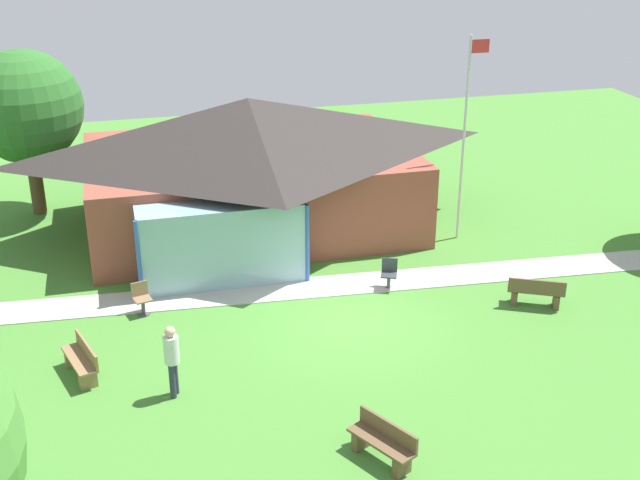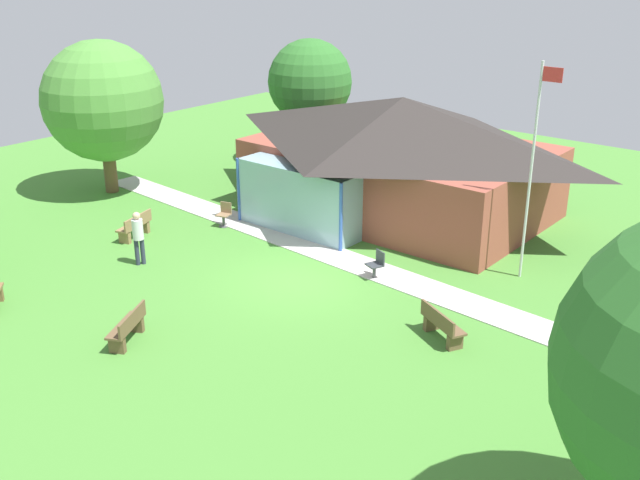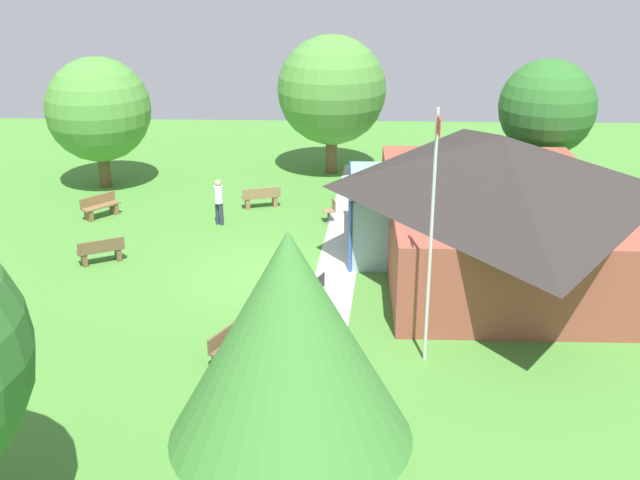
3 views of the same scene
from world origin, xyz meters
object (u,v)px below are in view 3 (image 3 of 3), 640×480
at_px(bench_front_center, 101,252).
at_px(visitor_strolling_lawn, 219,198).
at_px(pavilion, 492,199).
at_px(flagpole, 432,230).
at_px(bench_mid_right, 231,345).
at_px(tree_east_hedge, 289,340).
at_px(patio_chair_lawn_spare, 317,288).
at_px(tree_behind_pavilion_left, 547,108).
at_px(bench_mid_left, 261,198).
at_px(bench_front_left, 100,207).
at_px(patio_chair_west, 330,211).
at_px(tree_lawn_corner, 98,110).
at_px(tree_west_hedge, 332,90).

relative_size(bench_front_center, visitor_strolling_lawn, 0.88).
bearing_deg(pavilion, flagpole, -22.29).
bearing_deg(flagpole, bench_mid_right, -88.72).
xyz_separation_m(bench_mid_right, tree_east_hedge, (6.79, 2.01, 3.88)).
distance_m(patio_chair_lawn_spare, tree_behind_pavilion_left, 13.46).
distance_m(bench_front_center, patio_chair_lawn_spare, 7.61).
bearing_deg(patio_chair_lawn_spare, visitor_strolling_lawn, 53.99).
xyz_separation_m(bench_mid_left, patio_chair_lawn_spare, (8.33, 2.50, 0.01)).
bearing_deg(bench_front_left, patio_chair_west, 129.05).
xyz_separation_m(patio_chair_lawn_spare, tree_lawn_corner, (-10.88, -9.41, 2.88)).
xyz_separation_m(patio_chair_lawn_spare, patio_chair_west, (-6.81, 0.25, 0.00)).
xyz_separation_m(pavilion, bench_mid_left, (-5.38, -7.95, -1.83)).
distance_m(bench_front_left, tree_east_hedge, 19.62).
height_order(patio_chair_west, tree_lawn_corner, tree_lawn_corner).
height_order(bench_front_left, tree_behind_pavilion_left, tree_behind_pavilion_left).
bearing_deg(patio_chair_lawn_spare, bench_front_center, 92.85).
bearing_deg(tree_west_hedge, bench_mid_left, -28.04).
relative_size(bench_front_center, patio_chair_lawn_spare, 1.78).
height_order(bench_mid_right, tree_west_hedge, tree_west_hedge).
bearing_deg(bench_front_center, tree_lawn_corner, 77.10).
bearing_deg(bench_mid_right, visitor_strolling_lawn, -142.59).
bearing_deg(tree_west_hedge, pavilion, 27.12).
height_order(bench_front_left, bench_mid_right, same).
bearing_deg(patio_chair_lawn_spare, tree_west_hedge, 22.23).
bearing_deg(tree_behind_pavilion_left, tree_east_hedge, -23.32).
height_order(visitor_strolling_lawn, tree_east_hedge, tree_east_hedge).
bearing_deg(tree_lawn_corner, patio_chair_lawn_spare, 40.85).
bearing_deg(tree_west_hedge, flagpole, 9.27).
bearing_deg(bench_front_left, bench_front_center, 57.25).
xyz_separation_m(bench_front_center, bench_mid_left, (-5.73, 4.65, 0.00)).
height_order(bench_front_left, bench_mid_left, same).
height_order(bench_front_left, patio_chair_west, patio_chair_west).
relative_size(bench_mid_left, tree_east_hedge, 0.26).
height_order(flagpole, bench_front_center, flagpole).
distance_m(tree_east_hedge, tree_lawn_corner, 23.14).
relative_size(flagpole, bench_mid_left, 4.13).
xyz_separation_m(bench_front_center, patio_chair_west, (-4.21, 7.40, 0.01)).
height_order(visitor_strolling_lawn, tree_behind_pavilion_left, tree_behind_pavilion_left).
relative_size(flagpole, tree_behind_pavilion_left, 1.15).
relative_size(bench_mid_right, patio_chair_west, 1.79).
xyz_separation_m(bench_front_left, bench_mid_left, (-1.31, 5.98, 0.00)).
height_order(bench_front_center, tree_lawn_corner, tree_lawn_corner).
bearing_deg(visitor_strolling_lawn, tree_lawn_corner, 164.57).
distance_m(bench_mid_right, tree_west_hedge, 17.22).
height_order(bench_mid_left, patio_chair_lawn_spare, patio_chair_lawn_spare).
bearing_deg(patio_chair_lawn_spare, pavilion, -38.69).
xyz_separation_m(bench_front_center, visitor_strolling_lawn, (-3.76, 3.31, 0.62)).
height_order(bench_mid_right, tree_lawn_corner, tree_lawn_corner).
relative_size(patio_chair_west, visitor_strolling_lawn, 0.49).
bearing_deg(flagpole, tree_east_hedge, -22.74).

